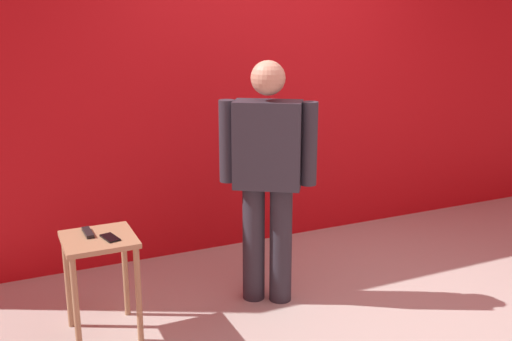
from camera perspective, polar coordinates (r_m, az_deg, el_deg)
name	(u,v)px	position (r m, az deg, el deg)	size (l,w,h in m)	color
ground_plane	(370,319)	(3.96, 11.03, -13.95)	(12.00, 12.00, 0.00)	#B7B2A8
back_wall_red	(265,76)	(4.88, 0.84, 9.17)	(6.02, 0.12, 2.81)	red
standing_person	(268,171)	(3.82, 1.13, -0.06)	(0.59, 0.43, 1.62)	#2D2D38
side_table	(100,258)	(3.63, -14.88, -8.22)	(0.41, 0.41, 0.63)	tan
cell_phone	(110,238)	(3.54, -13.97, -6.34)	(0.07, 0.14, 0.01)	black
tv_remote	(88,232)	(3.64, -15.99, -5.80)	(0.04, 0.17, 0.02)	black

